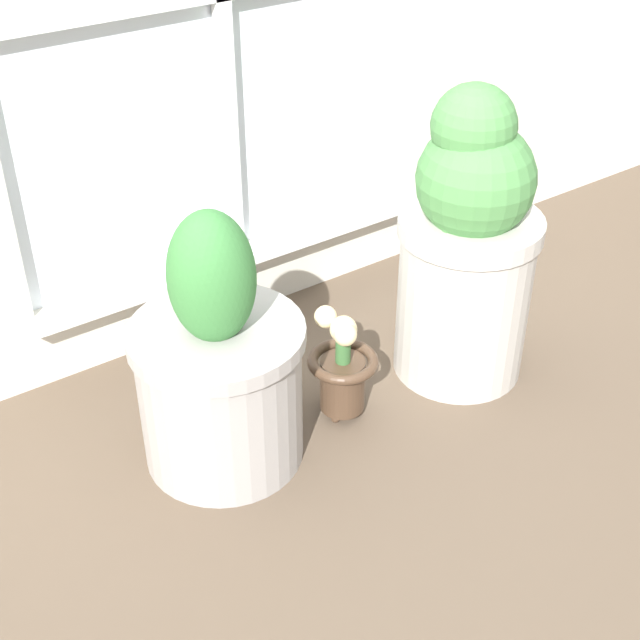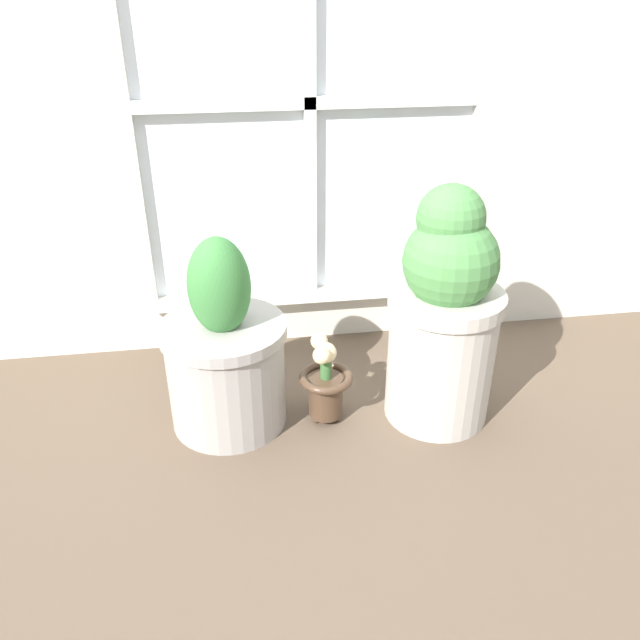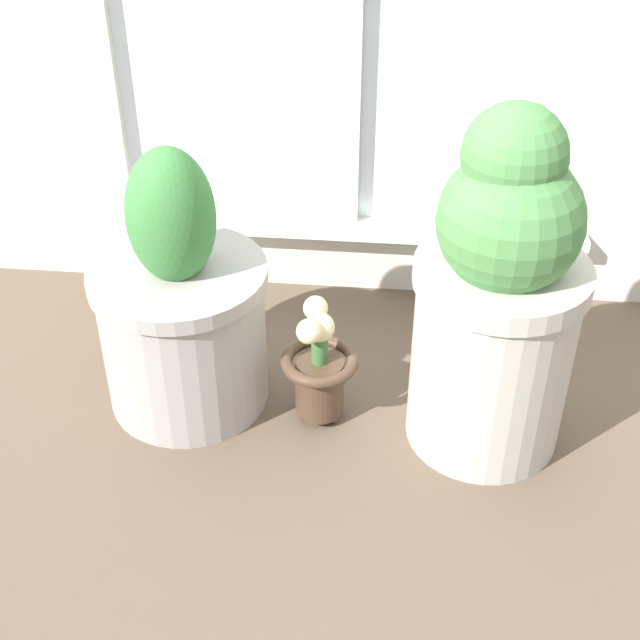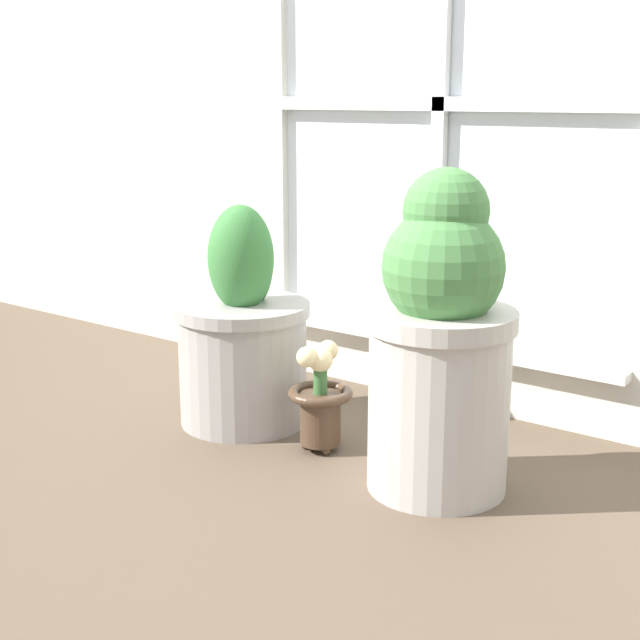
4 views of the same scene
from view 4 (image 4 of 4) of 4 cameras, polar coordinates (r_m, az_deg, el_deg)
ground_plane at (r=2.02m, az=-2.08°, el=-9.78°), size 10.00×10.00×0.00m
potted_plant_left at (r=2.26m, az=-4.97°, el=-1.31°), size 0.34×0.34×0.56m
potted_plant_right at (r=1.86m, az=7.72°, el=-1.46°), size 0.31×0.31×0.68m
flower_vase at (r=2.10m, az=0.00°, el=-5.12°), size 0.15×0.15×0.26m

